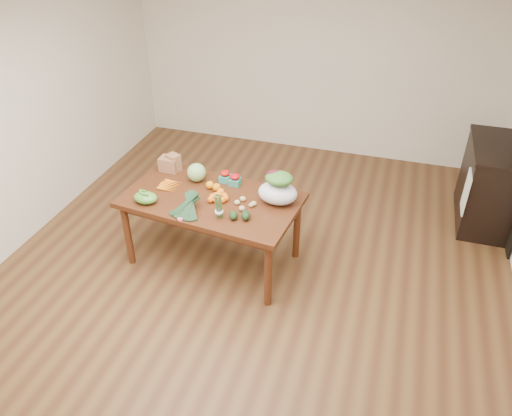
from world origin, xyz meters
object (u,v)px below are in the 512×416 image
(paper_bag, at_px, (169,163))
(salad_bag, at_px, (278,189))
(dining_table, at_px, (213,229))
(mandarin_cluster, at_px, (219,196))
(cabbage, at_px, (197,172))
(cabinet, at_px, (488,184))
(asparagus_bundle, at_px, (219,206))
(kale_bunch, at_px, (185,207))

(paper_bag, distance_m, salad_bag, 1.26)
(dining_table, distance_m, paper_bag, 0.85)
(paper_bag, height_order, mandarin_cluster, paper_bag)
(mandarin_cluster, bearing_deg, dining_table, 163.02)
(cabbage, xyz_separation_m, salad_bag, (0.88, -0.15, 0.05))
(cabinet, xyz_separation_m, paper_bag, (-3.26, -1.21, 0.37))
(asparagus_bundle, bearing_deg, paper_bag, 146.90)
(cabbage, bearing_deg, salad_bag, -9.64)
(paper_bag, distance_m, asparagus_bundle, 1.04)
(cabbage, xyz_separation_m, kale_bunch, (0.14, -0.59, -0.01))
(dining_table, xyz_separation_m, mandarin_cluster, (0.09, -0.03, 0.42))
(dining_table, xyz_separation_m, salad_bag, (0.63, 0.11, 0.52))
(dining_table, relative_size, cabinet, 1.63)
(cabbage, distance_m, salad_bag, 0.90)
(cabinet, relative_size, salad_bag, 2.74)
(kale_bunch, bearing_deg, salad_bag, 37.09)
(mandarin_cluster, distance_m, asparagus_bundle, 0.29)
(paper_bag, relative_size, asparagus_bundle, 1.02)
(dining_table, bearing_deg, kale_bunch, -102.81)
(dining_table, distance_m, kale_bunch, 0.57)
(paper_bag, bearing_deg, asparagus_bundle, -39.41)
(mandarin_cluster, bearing_deg, cabbage, 139.95)
(paper_bag, bearing_deg, salad_bag, -11.87)
(dining_table, bearing_deg, mandarin_cluster, -10.67)
(dining_table, bearing_deg, cabinet, 37.05)
(cabbage, bearing_deg, mandarin_cluster, -40.05)
(kale_bunch, xyz_separation_m, salad_bag, (0.74, 0.44, 0.06))
(paper_bag, bearing_deg, cabinet, 20.30)
(kale_bunch, bearing_deg, asparagus_bundle, 14.44)
(mandarin_cluster, relative_size, salad_bag, 0.48)
(dining_table, height_order, mandarin_cluster, mandarin_cluster)
(dining_table, relative_size, mandarin_cluster, 9.25)
(dining_table, relative_size, paper_bag, 6.52)
(dining_table, relative_size, salad_bag, 4.48)
(dining_table, height_order, salad_bag, salad_bag)
(paper_bag, height_order, salad_bag, salad_bag)
(kale_bunch, height_order, salad_bag, salad_bag)
(dining_table, height_order, cabbage, cabbage)
(paper_bag, xyz_separation_m, salad_bag, (1.23, -0.26, 0.05))
(kale_bunch, relative_size, salad_bag, 1.07)
(cabinet, relative_size, mandarin_cluster, 5.67)
(cabinet, xyz_separation_m, asparagus_bundle, (-2.46, -1.86, 0.40))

